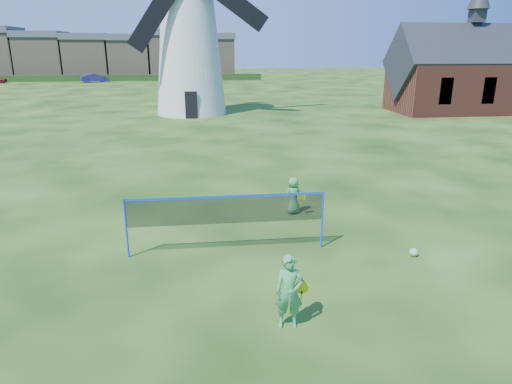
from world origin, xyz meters
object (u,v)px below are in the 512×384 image
object	(u,v)px
badminton_net	(226,211)
play_ball	(414,252)
windmill	(189,39)
car_right	(94,78)
chapel	(469,75)
player_boy	(293,196)
player_girl	(289,292)

from	to	relation	value
badminton_net	play_ball	distance (m)	4.88
windmill	car_right	bearing A→B (deg)	112.49
badminton_net	play_ball	world-z (taller)	badminton_net
chapel	player_boy	xyz separation A→B (m)	(-18.98, -22.21, -2.37)
player_boy	play_ball	bearing A→B (deg)	103.53
chapel	windmill	bearing A→B (deg)	176.27
badminton_net	play_ball	size ratio (longest dim) A/B	22.95
windmill	badminton_net	bearing A→B (deg)	-87.36
badminton_net	player_girl	xyz separation A→B (m)	(0.96, -3.44, -0.41)
chapel	player_girl	world-z (taller)	chapel
chapel	player_girl	distance (m)	34.91
chapel	player_girl	bearing A→B (deg)	-125.64
player_boy	play_ball	distance (m)	4.28
windmill	play_ball	distance (m)	28.37
play_ball	badminton_net	bearing A→B (deg)	169.99
player_boy	car_right	distance (m)	63.45
chapel	badminton_net	bearing A→B (deg)	-130.52
windmill	badminton_net	distance (m)	26.77
play_ball	car_right	world-z (taller)	car_right
chapel	car_right	distance (m)	53.91
player_girl	car_right	world-z (taller)	player_girl
badminton_net	car_right	distance (m)	65.39
badminton_net	player_boy	size ratio (longest dim) A/B	4.27
badminton_net	play_ball	bearing A→B (deg)	-10.01
windmill	chapel	bearing A→B (deg)	-3.73
badminton_net	play_ball	xyz separation A→B (m)	(4.70, -0.83, -1.03)
chapel	play_ball	world-z (taller)	chapel
chapel	play_ball	size ratio (longest dim) A/B	56.56
chapel	play_ball	bearing A→B (deg)	-122.80
badminton_net	player_girl	distance (m)	3.59
windmill	player_boy	xyz separation A→B (m)	(3.49, -23.67, -5.16)
chapel	player_girl	size ratio (longest dim) A/B	8.49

